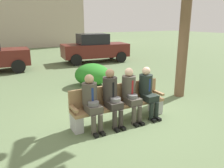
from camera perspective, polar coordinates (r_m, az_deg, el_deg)
The scene contains 8 objects.
ground_plane at distance 6.02m, azimuth 2.54°, elevation -7.75°, with size 80.00×80.00×0.00m, color #5D724B.
park_bench at distance 5.56m, azimuth 1.67°, elevation -4.91°, with size 2.44×0.44×0.90m.
seated_man_leftmost at distance 5.02m, azimuth -5.25°, elevation -4.02°, with size 0.34×0.72×1.27m.
seated_man_centerleft at distance 5.23m, azimuth -0.05°, elevation -2.73°, with size 0.34×0.72×1.34m.
seated_man_centerright at distance 5.48m, azimuth 4.75°, elevation -2.04°, with size 0.34×0.72×1.31m.
seated_man_rightmost at distance 5.78m, azimuth 9.04°, elevation -1.36°, with size 0.34×0.72×1.29m.
shrub_near_bench at distance 8.66m, azimuth -5.07°, elevation 2.45°, with size 1.34×1.23×0.84m, color #287B23.
parked_car_far at distance 13.63m, azimuth -4.44°, elevation 9.11°, with size 4.04×2.05×1.68m.
Camera 1 is at (-2.87, -4.72, 2.40)m, focal length 35.97 mm.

